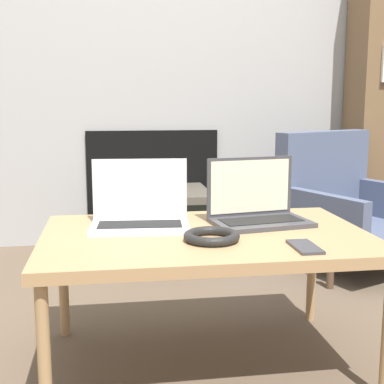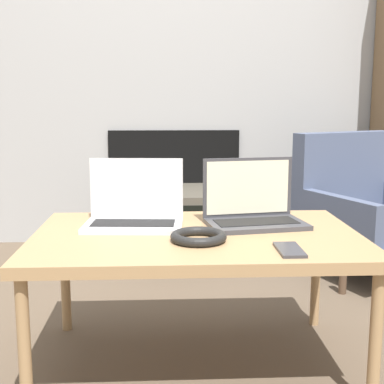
{
  "view_description": "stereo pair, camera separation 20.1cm",
  "coord_description": "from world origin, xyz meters",
  "px_view_note": "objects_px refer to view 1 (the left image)",
  "views": [
    {
      "loc": [
        -0.3,
        -1.56,
        0.88
      ],
      "look_at": [
        0.0,
        0.41,
        0.54
      ],
      "focal_mm": 50.0,
      "sensor_mm": 36.0,
      "label": 1
    },
    {
      "loc": [
        -0.1,
        -1.58,
        0.88
      ],
      "look_at": [
        0.0,
        0.41,
        0.54
      ],
      "focal_mm": 50.0,
      "sensor_mm": 36.0,
      "label": 2
    }
  ],
  "objects_px": {
    "laptop_left": "(140,211)",
    "laptop_right": "(257,208)",
    "armchair": "(344,205)",
    "tv": "(157,222)",
    "headphones": "(211,236)",
    "phone": "(305,247)"
  },
  "relations": [
    {
      "from": "laptop_left",
      "to": "laptop_right",
      "type": "relative_size",
      "value": 0.96
    },
    {
      "from": "armchair",
      "to": "tv",
      "type": "bearing_deg",
      "value": 136.79
    },
    {
      "from": "laptop_left",
      "to": "headphones",
      "type": "relative_size",
      "value": 1.97
    },
    {
      "from": "laptop_right",
      "to": "armchair",
      "type": "bearing_deg",
      "value": 40.77
    },
    {
      "from": "headphones",
      "to": "tv",
      "type": "distance_m",
      "value": 1.47
    },
    {
      "from": "phone",
      "to": "headphones",
      "type": "bearing_deg",
      "value": 154.3
    },
    {
      "from": "laptop_left",
      "to": "phone",
      "type": "relative_size",
      "value": 2.33
    },
    {
      "from": "armchair",
      "to": "phone",
      "type": "bearing_deg",
      "value": -142.69
    },
    {
      "from": "laptop_right",
      "to": "phone",
      "type": "xyz_separation_m",
      "value": [
        0.05,
        -0.35,
        -0.05
      ]
    },
    {
      "from": "laptop_left",
      "to": "laptop_right",
      "type": "distance_m",
      "value": 0.41
    },
    {
      "from": "laptop_right",
      "to": "tv",
      "type": "distance_m",
      "value": 1.29
    },
    {
      "from": "headphones",
      "to": "phone",
      "type": "xyz_separation_m",
      "value": [
        0.26,
        -0.12,
        -0.01
      ]
    },
    {
      "from": "phone",
      "to": "tv",
      "type": "xyz_separation_m",
      "value": [
        -0.3,
        1.57,
        -0.27
      ]
    },
    {
      "from": "headphones",
      "to": "armchair",
      "type": "xyz_separation_m",
      "value": [
        0.93,
        1.1,
        -0.14
      ]
    },
    {
      "from": "laptop_right",
      "to": "headphones",
      "type": "bearing_deg",
      "value": -142.35
    },
    {
      "from": "tv",
      "to": "armchair",
      "type": "xyz_separation_m",
      "value": [
        0.98,
        -0.35,
        0.14
      ]
    },
    {
      "from": "headphones",
      "to": "phone",
      "type": "relative_size",
      "value": 1.18
    },
    {
      "from": "phone",
      "to": "armchair",
      "type": "height_order",
      "value": "armchair"
    },
    {
      "from": "armchair",
      "to": "headphones",
      "type": "bearing_deg",
      "value": -154.09
    },
    {
      "from": "laptop_left",
      "to": "tv",
      "type": "distance_m",
      "value": 1.27
    },
    {
      "from": "tv",
      "to": "headphones",
      "type": "bearing_deg",
      "value": -88.3
    },
    {
      "from": "laptop_left",
      "to": "armchair",
      "type": "distance_m",
      "value": 1.45
    }
  ]
}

